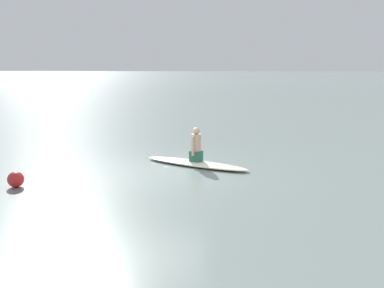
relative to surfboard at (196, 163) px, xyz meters
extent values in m
plane|color=slate|center=(0.94, -0.93, -0.07)|extent=(400.00, 400.00, 0.00)
ellipsoid|color=silver|center=(0.00, 0.00, 0.00)|extent=(2.06, 3.31, 0.13)
cube|color=#26664C|center=(0.00, 0.00, 0.22)|extent=(0.38, 0.41, 0.30)
cylinder|color=#D6AD8E|center=(0.00, 0.00, 0.60)|extent=(0.38, 0.38, 0.51)
sphere|color=#D6AD8E|center=(0.00, 0.00, 0.95)|extent=(0.20, 0.20, 0.20)
cylinder|color=#D6AD8E|center=(0.16, -0.07, 0.54)|extent=(0.11, 0.11, 0.56)
cylinder|color=#D6AD8E|center=(-0.16, 0.07, 0.54)|extent=(0.11, 0.11, 0.56)
sphere|color=red|center=(2.70, -4.05, 0.13)|extent=(0.39, 0.39, 0.39)
camera|label=1|loc=(12.27, 1.18, 2.80)|focal=40.90mm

